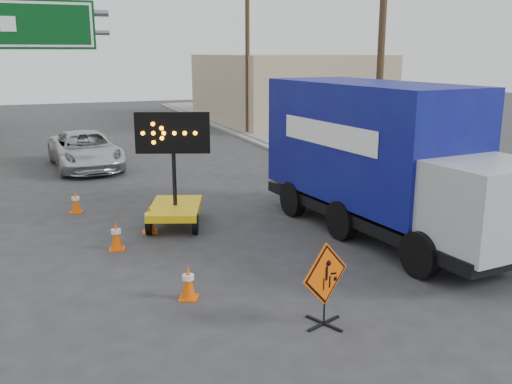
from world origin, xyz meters
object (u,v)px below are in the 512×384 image
construction_sign (325,282)px  pickup_truck (85,150)px  box_truck (382,167)px  arrow_board (175,201)px

construction_sign → pickup_truck: construction_sign is taller
pickup_truck → construction_sign: bearing=-84.8°
pickup_truck → box_truck: (6.70, -12.10, 1.05)m
construction_sign → arrow_board: 7.00m
construction_sign → pickup_truck: (-2.81, 16.37, -0.06)m
construction_sign → arrow_board: size_ratio=0.48×
pickup_truck → box_truck: box_truck is taller
arrow_board → pickup_truck: (-1.68, 9.47, 0.06)m
box_truck → pickup_truck: bearing=112.7°
construction_sign → box_truck: 5.86m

